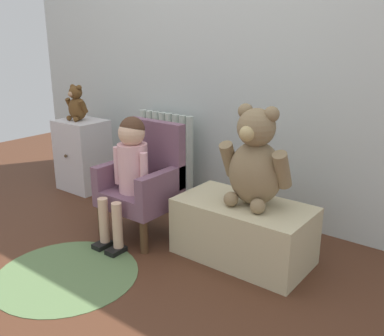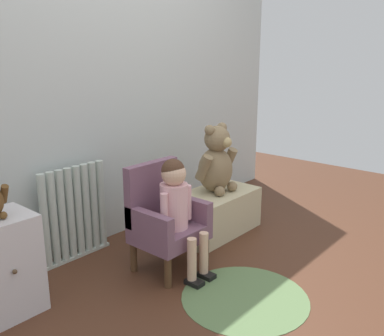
{
  "view_description": "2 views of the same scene",
  "coord_description": "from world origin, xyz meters",
  "views": [
    {
      "loc": [
        1.53,
        -1.26,
        1.16
      ],
      "look_at": [
        0.22,
        0.44,
        0.48
      ],
      "focal_mm": 40.0,
      "sensor_mm": 36.0,
      "label": 1
    },
    {
      "loc": [
        -1.92,
        -1.31,
        1.34
      ],
      "look_at": [
        0.17,
        0.49,
        0.58
      ],
      "focal_mm": 40.0,
      "sensor_mm": 36.0,
      "label": 2
    }
  ],
  "objects": [
    {
      "name": "small_dresser",
      "position": [
        -1.06,
        0.73,
        0.27
      ],
      "size": [
        0.35,
        0.32,
        0.54
      ],
      "color": "silver",
      "rests_on": "ground_plane"
    },
    {
      "name": "floor_rug",
      "position": [
        -0.12,
        -0.15,
        0.0
      ],
      "size": [
        0.71,
        0.71,
        0.01
      ],
      "primitive_type": "cylinder",
      "color": "#567245",
      "rests_on": "ground_plane"
    },
    {
      "name": "child_figure",
      "position": [
        -0.15,
        0.34,
        0.47
      ],
      "size": [
        0.25,
        0.35,
        0.72
      ],
      "color": "beige",
      "rests_on": "ground_plane"
    },
    {
      "name": "low_bench",
      "position": [
        0.48,
        0.54,
        0.16
      ],
      "size": [
        0.71,
        0.39,
        0.31
      ],
      "primitive_type": "cube",
      "color": "#C2B58D",
      "rests_on": "ground_plane"
    },
    {
      "name": "child_armchair",
      "position": [
        -0.15,
        0.45,
        0.33
      ],
      "size": [
        0.41,
        0.36,
        0.67
      ],
      "color": "#714D61",
      "rests_on": "ground_plane"
    },
    {
      "name": "large_teddy_bear",
      "position": [
        0.53,
        0.56,
        0.54
      ],
      "size": [
        0.37,
        0.26,
        0.51
      ],
      "color": "#846E4E",
      "rests_on": "low_bench"
    },
    {
      "name": "radiator",
      "position": [
        -0.44,
        0.98,
        0.31
      ],
      "size": [
        0.5,
        0.05,
        0.63
      ],
      "color": "#B7C4B9",
      "rests_on": "ground_plane"
    },
    {
      "name": "back_wall",
      "position": [
        0.0,
        1.11,
        1.2
      ],
      "size": [
        3.8,
        0.05,
        2.4
      ],
      "primitive_type": "cube",
      "color": "silver",
      "rests_on": "ground_plane"
    },
    {
      "name": "ground_plane",
      "position": [
        0.0,
        0.0,
        0.0
      ],
      "size": [
        6.0,
        6.0,
        0.0
      ],
      "primitive_type": "plane",
      "color": "#4B2A1A"
    }
  ]
}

